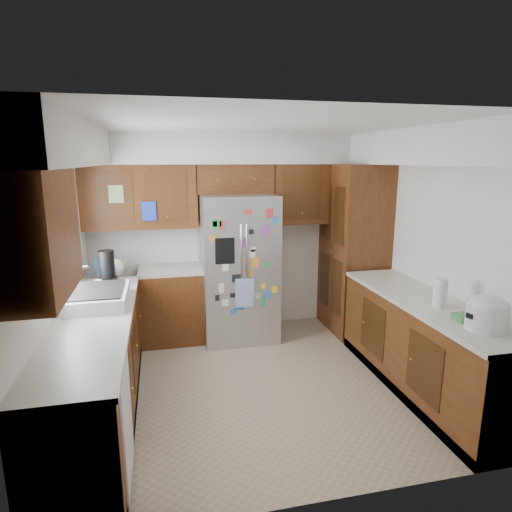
# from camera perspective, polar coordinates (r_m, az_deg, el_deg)

# --- Properties ---
(floor) EXTENTS (3.60, 3.60, 0.00)m
(floor) POSITION_cam_1_polar(r_m,az_deg,el_deg) (4.51, 0.61, -16.48)
(floor) COLOR tan
(floor) RESTS_ON ground
(room_shell) EXTENTS (3.64, 3.24, 2.52)m
(room_shell) POSITION_cam_1_polar(r_m,az_deg,el_deg) (4.29, -1.85, 7.63)
(room_shell) COLOR silver
(room_shell) RESTS_ON ground
(left_counter_run) EXTENTS (1.36, 3.20, 0.92)m
(left_counter_run) POSITION_cam_1_polar(r_m,az_deg,el_deg) (4.27, -17.98, -12.46)
(left_counter_run) COLOR #45230D
(left_counter_run) RESTS_ON ground
(right_counter_run) EXTENTS (0.63, 2.25, 0.92)m
(right_counter_run) POSITION_cam_1_polar(r_m,az_deg,el_deg) (4.50, 21.46, -11.52)
(right_counter_run) COLOR #45230D
(right_counter_run) RESTS_ON ground
(pantry) EXTENTS (0.60, 0.90, 2.15)m
(pantry) POSITION_cam_1_polar(r_m,az_deg,el_deg) (5.65, 12.85, 0.87)
(pantry) COLOR #45230D
(pantry) RESTS_ON ground
(fridge) EXTENTS (0.90, 0.79, 1.80)m
(fridge) POSITION_cam_1_polar(r_m,az_deg,el_deg) (5.28, -2.37, -1.58)
(fridge) COLOR #A7A6AC
(fridge) RESTS_ON ground
(bridge_cabinet) EXTENTS (0.96, 0.34, 0.35)m
(bridge_cabinet) POSITION_cam_1_polar(r_m,az_deg,el_deg) (5.35, -2.92, 10.25)
(bridge_cabinet) COLOR #45230D
(bridge_cabinet) RESTS_ON fridge
(fridge_top_items) EXTENTS (0.73, 0.30, 0.28)m
(fridge_top_items) POSITION_cam_1_polar(r_m,az_deg,el_deg) (5.34, -4.66, 13.45)
(fridge_top_items) COLOR #0F35A3
(fridge_top_items) RESTS_ON bridge_cabinet
(sink_assembly) EXTENTS (0.52, 0.70, 0.37)m
(sink_assembly) POSITION_cam_1_polar(r_m,az_deg,el_deg) (4.16, -20.32, -5.09)
(sink_assembly) COLOR white
(sink_assembly) RESTS_ON left_counter_run
(left_counter_clutter) EXTENTS (0.35, 0.83, 0.38)m
(left_counter_clutter) POSITION_cam_1_polar(r_m,az_deg,el_deg) (4.88, -18.98, -1.63)
(left_counter_clutter) COLOR black
(left_counter_clutter) RESTS_ON left_counter_run
(rice_cooker) EXTENTS (0.32, 0.31, 0.27)m
(rice_cooker) POSITION_cam_1_polar(r_m,az_deg,el_deg) (3.75, 28.46, -6.59)
(rice_cooker) COLOR silver
(rice_cooker) RESTS_ON right_counter_run
(paper_towel) EXTENTS (0.12, 0.12, 0.26)m
(paper_towel) POSITION_cam_1_polar(r_m,az_deg,el_deg) (4.13, 23.34, -4.55)
(paper_towel) COLOR white
(paper_towel) RESTS_ON right_counter_run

